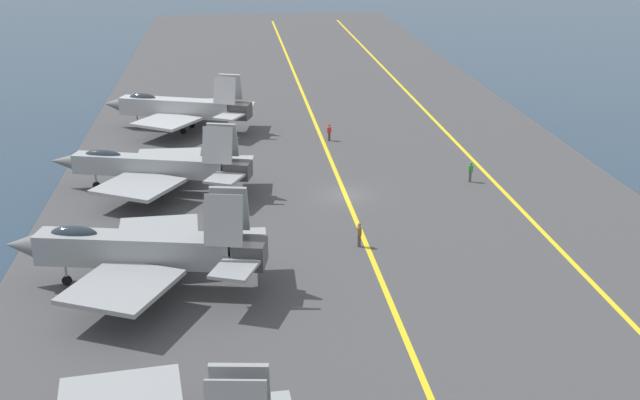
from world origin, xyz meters
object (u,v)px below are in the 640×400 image
parked_jet_fourth (179,108)px  crew_brown_vest (359,234)px  parked_jet_second (139,250)px  crew_green_vest (470,171)px  parked_jet_third (154,166)px  crew_red_vest (329,132)px

parked_jet_fourth → crew_brown_vest: bearing=-156.6°
parked_jet_second → crew_green_vest: bearing=-56.5°
crew_green_vest → parked_jet_third: bearing=89.0°
parked_jet_second → crew_green_vest: size_ratio=9.16×
parked_jet_second → parked_jet_third: (17.61, 0.48, -0.36)m
crew_brown_vest → parked_jet_fourth: bearing=23.4°
crew_green_vest → crew_red_vest: size_ratio=1.05×
parked_jet_third → crew_red_vest: size_ratio=10.11×
parked_jet_second → crew_red_vest: size_ratio=9.65×
parked_jet_third → parked_jet_fourth: 18.97m
parked_jet_third → crew_brown_vest: 19.68m
parked_jet_third → crew_red_vest: (13.32, -16.01, -1.30)m
crew_red_vest → crew_brown_vest: bearing=177.4°
parked_jet_second → parked_jet_third: bearing=1.6°
parked_jet_second → crew_green_vest: (17.13, -25.86, -1.60)m
parked_jet_fourth → crew_brown_vest: (-31.85, -13.79, -1.43)m
parked_jet_second → crew_red_vest: bearing=-26.7°
crew_red_vest → crew_green_vest: bearing=-143.2°
parked_jet_third → crew_red_vest: bearing=-50.2°
crew_brown_vest → crew_red_vest: size_ratio=1.04×
parked_jet_fourth → crew_red_vest: parked_jet_fourth is taller
parked_jet_fourth → crew_green_vest: bearing=-127.5°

